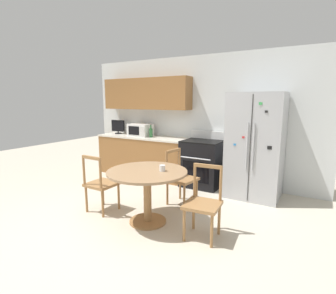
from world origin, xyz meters
TOP-DOWN VIEW (x-y plane):
  - ground_plane at (0.00, 0.00)m, footprint 14.00×14.00m
  - back_wall at (-0.30, 2.59)m, footprint 5.20×0.44m
  - kitchen_counter at (-1.13, 2.29)m, footprint 2.16×0.64m
  - refrigerator at (1.35, 2.20)m, footprint 0.90×0.79m
  - oven_range at (0.33, 2.26)m, footprint 0.75×0.68m
  - microwave at (-1.22, 2.32)m, footprint 0.50×0.39m
  - countertop_tv at (-1.92, 2.36)m, footprint 0.37×0.16m
  - counter_bottle at (-0.88, 2.25)m, footprint 0.08×0.08m
  - dining_table at (0.31, 0.38)m, footprint 1.10×1.10m
  - dining_chair_right at (1.14, 0.40)m, footprint 0.46×0.46m
  - dining_chair_far at (0.40, 1.21)m, footprint 0.48×0.48m
  - dining_chair_left at (-0.51, 0.32)m, footprint 0.43×0.43m
  - candle_glass at (0.50, 0.47)m, footprint 0.08×0.08m

SIDE VIEW (x-z plane):
  - ground_plane at x=0.00m, z-range 0.00..0.00m
  - dining_chair_right at x=1.14m, z-range -0.02..0.89m
  - dining_chair_far at x=0.40m, z-range -0.02..0.89m
  - dining_chair_left at x=-0.51m, z-range -0.02..0.89m
  - kitchen_counter at x=-1.13m, z-range 0.00..0.90m
  - oven_range at x=0.33m, z-range -0.07..1.01m
  - dining_table at x=0.31m, z-range 0.21..0.96m
  - candle_glass at x=0.50m, z-range 0.74..0.83m
  - refrigerator at x=1.35m, z-range 0.00..1.83m
  - counter_bottle at x=-0.88m, z-range 0.87..1.14m
  - microwave at x=-1.22m, z-range 0.90..1.17m
  - countertop_tv at x=-1.92m, z-range 0.91..1.24m
  - back_wall at x=-0.30m, z-range 0.14..2.74m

